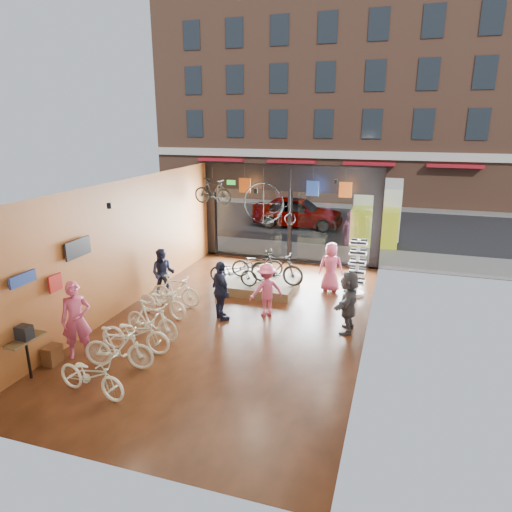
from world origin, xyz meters
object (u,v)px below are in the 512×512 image
at_px(floor_bike_1, 119,348).
at_px(floor_bike_2, 135,334).
at_px(customer_0, 76,320).
at_px(customer_5, 348,302).
at_px(floor_bike_0, 91,375).
at_px(display_platform, 259,286).
at_px(floor_bike_4, 162,302).
at_px(display_bike_left, 233,272).
at_px(display_bike_right, 257,264).
at_px(customer_4, 331,267).
at_px(customer_1, 163,273).
at_px(floor_bike_5, 176,291).
at_px(customer_2, 221,291).
at_px(display_bike_mid, 277,268).
at_px(sunglasses_rack, 357,268).
at_px(street_car, 297,212).
at_px(hung_bike, 213,191).
at_px(floor_bike_3, 152,320).
at_px(customer_3, 266,290).
at_px(penny_farthing, 272,205).

distance_m(floor_bike_1, floor_bike_2, 0.79).
relative_size(customer_0, customer_5, 1.11).
xyz_separation_m(floor_bike_0, display_platform, (1.46, 6.80, -0.29)).
height_order(floor_bike_4, display_bike_left, display_bike_left).
bearing_deg(floor_bike_4, display_bike_right, -16.41).
bearing_deg(customer_5, floor_bike_2, -57.74).
bearing_deg(customer_4, customer_1, 22.68).
bearing_deg(floor_bike_1, customer_5, -62.48).
xyz_separation_m(floor_bike_5, display_platform, (2.01, 2.05, -0.33)).
bearing_deg(floor_bike_2, customer_2, -32.20).
bearing_deg(floor_bike_5, floor_bike_2, -172.13).
bearing_deg(display_bike_left, customer_2, -166.48).
distance_m(display_bike_mid, sunglasses_rack, 2.56).
bearing_deg(customer_2, floor_bike_2, 106.20).
bearing_deg(customer_0, floor_bike_4, 41.44).
distance_m(customer_0, customer_4, 7.96).
xyz_separation_m(floor_bike_4, customer_5, (5.16, 0.62, 0.40)).
relative_size(customer_2, customer_4, 1.05).
height_order(floor_bike_5, display_platform, floor_bike_5).
bearing_deg(floor_bike_2, street_car, -6.57).
xyz_separation_m(customer_4, sunglasses_rack, (0.85, -0.12, 0.10)).
height_order(display_platform, hung_bike, hung_bike).
bearing_deg(sunglasses_rack, floor_bike_1, -131.20).
xyz_separation_m(floor_bike_3, customer_5, (4.75, 1.92, 0.35)).
bearing_deg(hung_bike, customer_0, -173.68).
xyz_separation_m(display_bike_left, customer_0, (-2.04, -5.02, 0.20)).
xyz_separation_m(street_car, floor_bike_5, (-1.14, -11.62, -0.33)).
bearing_deg(floor_bike_4, display_bike_mid, -30.95).
height_order(customer_2, hung_bike, hung_bike).
height_order(floor_bike_5, hung_bike, hung_bike).
relative_size(floor_bike_0, customer_3, 1.08).
relative_size(floor_bike_5, customer_5, 0.94).
bearing_deg(display_platform, floor_bike_1, -105.08).
bearing_deg(floor_bike_5, display_bike_right, -35.98).
distance_m(display_platform, customer_5, 3.93).
bearing_deg(floor_bike_2, floor_bike_1, -179.10).
bearing_deg(display_bike_mid, floor_bike_4, 141.80).
height_order(floor_bike_3, customer_2, customer_2).
xyz_separation_m(display_platform, display_bike_right, (-0.20, 0.45, 0.61)).
xyz_separation_m(display_platform, hung_bike, (-2.33, 1.77, 2.78)).
bearing_deg(display_platform, customer_2, -97.03).
distance_m(customer_0, penny_farthing, 8.16).
distance_m(floor_bike_1, floor_bike_4, 2.89).
relative_size(floor_bike_3, floor_bike_5, 1.04).
height_order(street_car, display_bike_mid, street_car).
xyz_separation_m(floor_bike_1, customer_1, (-1.16, 4.20, 0.29)).
bearing_deg(floor_bike_1, display_bike_right, -21.17).
relative_size(floor_bike_0, customer_1, 1.06).
height_order(floor_bike_0, customer_2, customer_2).
relative_size(street_car, floor_bike_1, 2.86).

